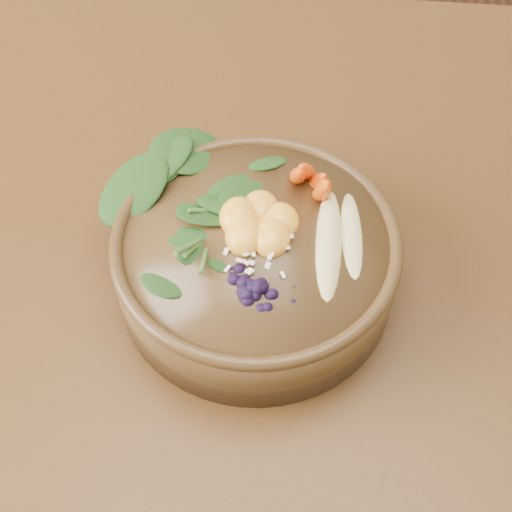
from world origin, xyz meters
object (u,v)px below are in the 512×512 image
banana_halves (342,230)px  stoneware_bowl (256,262)px  kale_heap (215,178)px  carrot_cluster (311,156)px  blueberry_pile (256,277)px  dining_table (321,298)px  mandarin_cluster (259,215)px

banana_halves → stoneware_bowl: bearing=-177.3°
kale_heap → carrot_cluster: (0.09, 0.02, 0.02)m
kale_heap → blueberry_pile: bearing=-65.1°
dining_table → carrot_cluster: bearing=139.6°
blueberry_pile → kale_heap: bearing=114.9°
dining_table → banana_halves: 0.18m
mandarin_cluster → kale_heap: bearing=141.3°
banana_halves → blueberry_pile: (-0.07, -0.06, 0.01)m
banana_halves → kale_heap: bearing=156.5°
kale_heap → blueberry_pile: (0.05, -0.11, -0.00)m
banana_halves → blueberry_pile: blueberry_pile is taller
dining_table → mandarin_cluster: size_ratio=18.98×
carrot_cluster → mandarin_cluster: carrot_cluster is taller
stoneware_bowl → banana_halves: 0.09m
carrot_cluster → banana_halves: 0.08m
dining_table → kale_heap: 0.22m
banana_halves → dining_table: bearing=96.5°
mandarin_cluster → blueberry_pile: bearing=-86.2°
stoneware_bowl → banana_halves: size_ratio=1.77×
kale_heap → blueberry_pile: kale_heap is taller
banana_halves → blueberry_pile: bearing=-141.5°
mandarin_cluster → dining_table: bearing=28.1°
carrot_cluster → blueberry_pile: carrot_cluster is taller
dining_table → stoneware_bowl: 0.16m
mandarin_cluster → banana_halves: bearing=-6.7°
dining_table → mandarin_cluster: (-0.07, -0.04, 0.18)m
kale_heap → banana_halves: (0.12, -0.04, -0.01)m
banana_halves → mandarin_cluster: size_ratio=1.79×
kale_heap → blueberry_pile: 0.12m
dining_table → kale_heap: (-0.11, -0.00, 0.18)m
dining_table → carrot_cluster: size_ratio=21.83×
carrot_cluster → mandarin_cluster: size_ratio=0.87×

